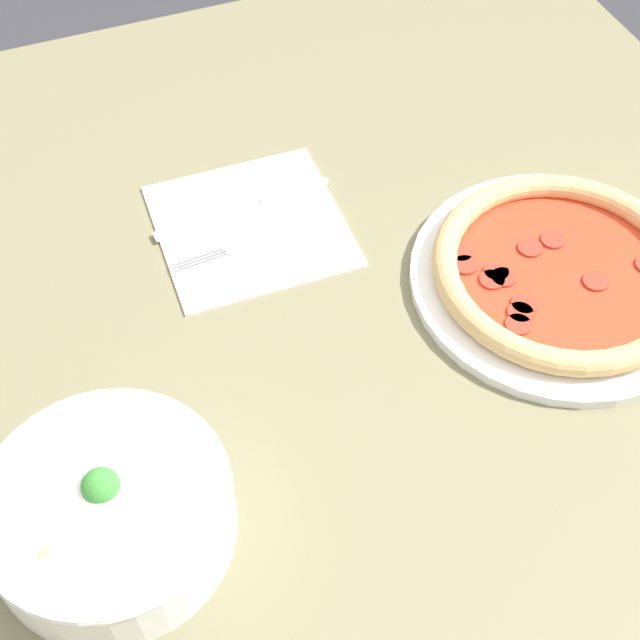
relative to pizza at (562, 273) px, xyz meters
The scene contains 7 objects.
ground_plane 0.78m from the pizza, 96.96° to the left, with size 8.00×8.00×0.00m, color #333338.
dining_table 0.23m from the pizza, 96.96° to the left, with size 1.30×1.05×0.74m.
pizza is the anchor object (origin of this frame).
bowl 0.51m from the pizza, 102.08° to the left, with size 0.21×0.21×0.08m.
napkin 0.34m from the pizza, 54.30° to the left, with size 0.20×0.20×0.00m.
fork 0.32m from the pizza, 58.44° to the left, with size 0.03×0.20×0.00m.
knife 0.34m from the pizza, 49.95° to the left, with size 0.03×0.21×0.01m.
Camera 1 is at (-0.45, 0.25, 1.44)m, focal length 50.00 mm.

